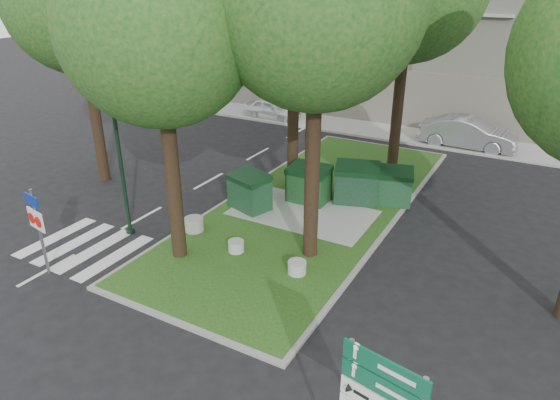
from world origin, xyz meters
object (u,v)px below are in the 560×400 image
Objects in this scene: dumpster_c at (357,184)px; bollard_mid at (236,246)px; tree_median_near_left at (161,6)px; dumpster_b at (309,184)px; dumpster_a at (250,191)px; tree_median_mid at (297,7)px; car_white at (272,109)px; litter_bin at (388,188)px; bollard_right at (297,267)px; street_lamp at (118,142)px; bollard_left at (194,224)px; traffic_sign_pole at (37,221)px; car_silver at (468,133)px; dumpster_d at (392,186)px.

dumpster_c is 5.71m from bollard_mid.
dumpster_b is at bearing 73.61° from tree_median_near_left.
tree_median_near_left is 6.01× the size of dumpster_a.
tree_median_mid is 12.55m from car_white.
litter_bin is at bearing 34.60° from dumpster_b.
bollard_mid is (1.31, -2.89, -0.49)m from dumpster_a.
tree_median_near_left is 2.94× the size of car_white.
bollard_right is 17.29m from car_white.
street_lamp is at bearing -129.24° from dumpster_b.
bollard_left is (-3.90, -4.90, -0.50)m from dumpster_c.
bollard_right is at bearing 12.19° from tree_median_near_left.
dumpster_c is at bearing 55.95° from dumpster_a.
tree_median_mid reaches higher than traffic_sign_pole.
dumpster_c is (3.21, 6.32, -6.47)m from tree_median_near_left.
traffic_sign_pole is at bearing -95.10° from street_lamp.
bollard_right is (1.95, -4.71, -0.50)m from dumpster_b.
bollard_right is 0.11× the size of car_silver.
car_white is (-6.20, 8.87, -6.37)m from tree_median_mid.
tree_median_near_left is 19.73× the size of bollard_right.
dumpster_c is 3.78× the size of bollard_mid.
dumpster_c is at bearing 70.64° from bollard_mid.
tree_median_near_left is 6.10× the size of dumpster_d.
litter_bin is at bearing 170.51° from car_silver.
tree_median_near_left is 7.14m from bollard_left.
tree_median_mid is 5.79× the size of dumpster_d.
bollard_mid is 0.62× the size of litter_bin.
car_silver is at bearing 61.17° from street_lamp.
car_silver is at bearing 65.10° from dumpster_d.
dumpster_d is at bearing 52.67° from dumpster_a.
bollard_mid is at bearing -93.07° from dumpster_b.
dumpster_c reaches higher than dumpster_b.
dumpster_d reaches higher than bollard_right.
dumpster_c is 0.53× the size of car_white.
dumpster_c is at bearing -172.44° from dumpster_d.
tree_median_near_left is at bearing -156.97° from car_white.
tree_median_mid is (0.50, 6.50, -0.34)m from tree_median_near_left.
dumpster_c is at bearing -3.81° from tree_median_mid.
traffic_sign_pole reaches higher than dumpster_c.
dumpster_c is (3.20, 2.48, 0.06)m from dumpster_a.
car_white is at bearing 122.40° from bollard_right.
traffic_sign_pole reaches higher than bollard_mid.
dumpster_a is at bearing 89.81° from tree_median_near_left.
tree_median_mid is at bearing 159.14° from dumpster_c.
dumpster_a is at bearing 52.58° from street_lamp.
dumpster_b is 12.29m from car_white.
dumpster_d is at bearing 46.84° from bollard_left.
bollard_mid is at bearing 8.13° from street_lamp.
car_white is 0.77× the size of car_silver.
bollard_right is 0.66× the size of litter_bin.
car_silver is (2.06, 14.62, 0.46)m from bollard_right.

